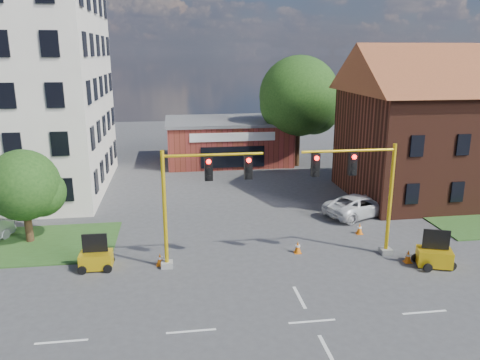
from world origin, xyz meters
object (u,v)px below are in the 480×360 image
Objects in this scene: signal_mast_east at (362,187)px; trailer_east at (434,255)px; signal_mast_west at (197,194)px; trailer_west at (96,258)px; pickup_white at (360,205)px.

signal_mast_east reaches higher than trailer_east.
trailer_east is at bearing -28.48° from signal_mast_east.
signal_mast_west is 6.23m from trailer_west.
pickup_white is (11.35, 6.23, -3.19)m from signal_mast_west.
signal_mast_west is 12.71m from trailer_east.
signal_mast_east is 14.35m from trailer_west.
signal_mast_west is at bearing -3.25° from trailer_west.
signal_mast_west reaches higher than pickup_white.
trailer_west is (-13.95, 0.33, -3.35)m from signal_mast_east.
trailer_west is at bearing 178.63° from signal_mast_east.
signal_mast_west is 13.33m from pickup_white.
trailer_west is 17.50m from trailer_east.
signal_mast_east reaches higher than trailer_west.
signal_mast_east is 3.14× the size of trailer_east.
pickup_white is at bearing 67.06° from signal_mast_east.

